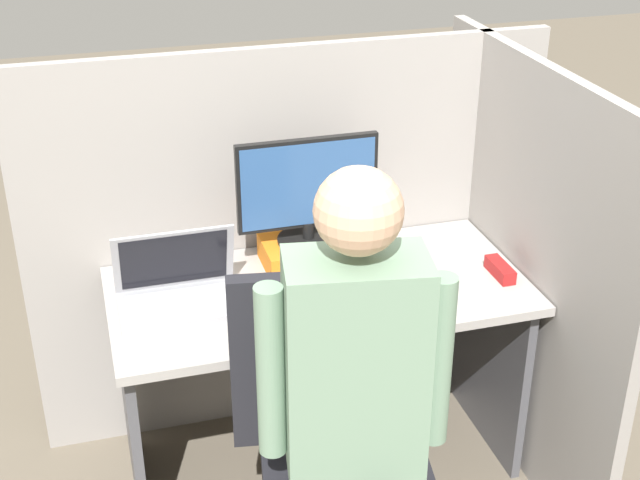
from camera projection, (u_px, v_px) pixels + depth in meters
The scene contains 11 objects.
cubicle_panel_back at pixel (292, 241), 3.10m from camera, with size 1.81×0.05×1.38m.
cubicle_panel_right at pixel (523, 270), 2.91m from camera, with size 0.04×1.27×1.38m.
desk at pixel (319, 335), 2.88m from camera, with size 1.31×0.64×0.70m.
paper_box at pixel (308, 252), 2.92m from camera, with size 0.30×0.21×0.08m.
monitor at pixel (308, 191), 2.82m from camera, with size 0.46×0.20×0.35m.
laptop at pixel (178, 291), 2.68m from camera, with size 0.37×0.23×0.24m.
mouse at pixel (243, 299), 2.70m from camera, with size 0.07×0.05×0.04m.
stapler at pixel (500, 270), 2.85m from camera, with size 0.05×0.14×0.04m.
carrot_toy at pixel (341, 307), 2.65m from camera, with size 0.04×0.14×0.04m.
office_chair at pixel (335, 456), 2.40m from camera, with size 0.54×0.60×0.98m.
person at pixel (365, 401), 2.14m from camera, with size 0.47×0.48×1.37m.
Camera 1 is at (-0.67, -2.01, 2.11)m, focal length 50.00 mm.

